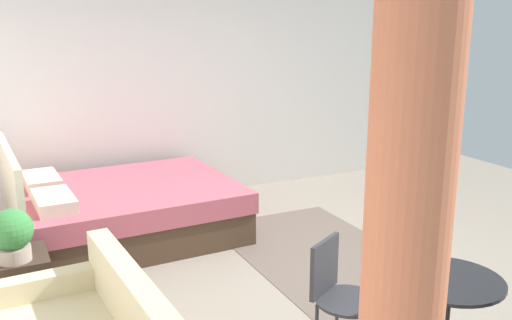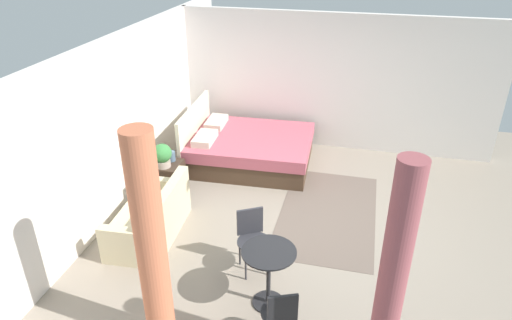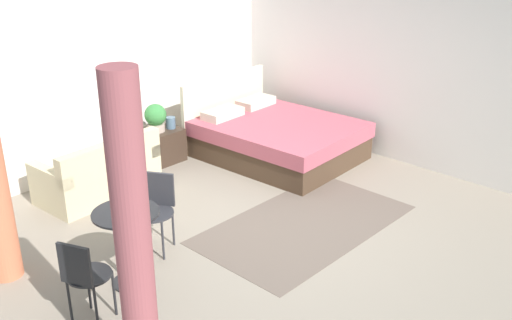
% 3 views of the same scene
% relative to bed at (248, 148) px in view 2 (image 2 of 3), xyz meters
% --- Properties ---
extents(ground_plane, '(8.46, 8.90, 0.02)m').
position_rel_bed_xyz_m(ground_plane, '(-1.60, -1.39, -0.30)').
color(ground_plane, gray).
extents(wall_back, '(8.46, 0.12, 2.55)m').
position_rel_bed_xyz_m(wall_back, '(-1.60, 1.56, 0.99)').
color(wall_back, silver).
rests_on(wall_back, ground).
extents(wall_right, '(0.12, 5.90, 2.55)m').
position_rel_bed_xyz_m(wall_right, '(1.13, -1.39, 0.99)').
color(wall_right, silver).
rests_on(wall_right, ground).
extents(area_rug, '(2.48, 1.42, 0.01)m').
position_rel_bed_xyz_m(area_rug, '(-1.31, -1.61, -0.29)').
color(area_rug, '#66564C').
rests_on(area_rug, ground).
extents(bed, '(1.82, 2.23, 1.04)m').
position_rel_bed_xyz_m(bed, '(0.00, 0.00, 0.00)').
color(bed, '#473323').
rests_on(bed, ground).
extents(couch, '(1.47, 0.85, 0.76)m').
position_rel_bed_xyz_m(couch, '(-2.45, 0.74, -0.03)').
color(couch, beige).
rests_on(couch, ground).
extents(nightstand, '(0.48, 0.42, 0.47)m').
position_rel_bed_xyz_m(nightstand, '(-1.21, 1.02, -0.06)').
color(nightstand, '#38281E').
rests_on(nightstand, ground).
extents(potted_plant, '(0.30, 0.30, 0.39)m').
position_rel_bed_xyz_m(potted_plant, '(-1.31, 1.05, 0.38)').
color(potted_plant, tan).
rests_on(potted_plant, nightstand).
extents(vase, '(0.14, 0.14, 0.16)m').
position_rel_bed_xyz_m(vase, '(-1.09, 1.00, 0.26)').
color(vase, slate).
rests_on(vase, nightstand).
extents(balcony_table, '(0.61, 0.61, 0.75)m').
position_rel_bed_xyz_m(balcony_table, '(-3.33, -1.13, 0.23)').
color(balcony_table, black).
rests_on(balcony_table, ground).
extents(cafe_chair_near_window, '(0.49, 0.49, 0.83)m').
position_rel_bed_xyz_m(cafe_chair_near_window, '(-3.95, -1.39, 0.22)').
color(cafe_chair_near_window, black).
rests_on(cafe_chair_near_window, ground).
extents(cafe_chair_near_couch, '(0.57, 0.57, 0.81)m').
position_rel_bed_xyz_m(cafe_chair_near_couch, '(-2.74, -0.79, 0.20)').
color(cafe_chair_near_couch, '#2D2D33').
rests_on(cafe_chair_near_couch, ground).
extents(curtain_left, '(0.24, 0.24, 2.42)m').
position_rel_bed_xyz_m(curtain_left, '(-4.08, -2.35, 0.92)').
color(curtain_left, '#994C51').
rests_on(curtain_left, ground).
extents(curtain_right, '(0.30, 0.30, 2.42)m').
position_rel_bed_xyz_m(curtain_right, '(-4.08, -0.14, 0.92)').
color(curtain_right, '#D1704C').
rests_on(curtain_right, ground).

